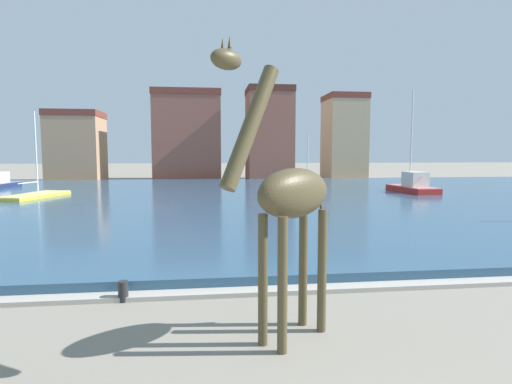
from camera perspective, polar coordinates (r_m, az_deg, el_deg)
The scene contains 11 objects.
harbor_water at distance 31.39m, azimuth -3.53°, elevation -0.81°, with size 90.81×41.67×0.37m, color #2D5170.
quay_edge_coping at distance 10.82m, azimuth 3.36°, elevation -13.49°, with size 90.81×0.50×0.12m, color #ADA89E.
giraffe_statue at distance 7.62m, azimuth 4.59°, elevation -0.98°, with size 2.60×2.30×5.32m.
sailboat_red at distance 36.70m, azimuth 20.59°, elevation 0.52°, with size 2.36×5.99×8.71m.
sailboat_yellow at distance 34.59m, azimuth -27.83°, elevation -0.60°, with size 3.73×6.94×6.62m.
sailboat_green at distance 48.29m, azimuth 7.10°, elevation 1.62°, with size 3.25×9.21×5.85m.
mooring_bollard at distance 10.65m, azimuth -17.95°, elevation -12.98°, with size 0.24×0.24×0.50m, color #232326.
townhouse_wide_warehouse at distance 58.26m, azimuth -23.65°, elevation 5.84°, with size 6.52×6.06×8.97m.
townhouse_end_terrace at distance 57.21m, azimuth -9.48°, elevation 7.72°, with size 9.00×6.96×11.92m.
townhouse_corner_house at distance 55.06m, azimuth 1.84°, elevation 8.02°, with size 5.95×5.95×12.18m.
townhouse_tall_gabled at distance 59.41m, azimuth 12.12°, elevation 7.48°, with size 5.31×5.80×11.72m.
Camera 1 is at (-1.85, -2.37, 3.55)m, focal length 28.82 mm.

